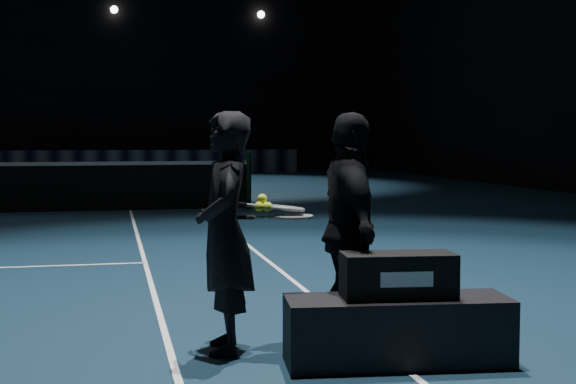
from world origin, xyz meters
name	(u,v)px	position (x,y,z in m)	size (l,w,h in m)	color
wall_back	(11,45)	(0.00, 18.00, 5.00)	(30.00, 30.00, 0.00)	black
net_post_right	(249,181)	(6.40, 0.00, 0.55)	(0.10, 0.10, 1.10)	black
sponsor_backdrop	(6,163)	(0.00, 15.50, 0.45)	(22.00, 0.15, 0.90)	black
fixtures_far	(9,6)	(0.00, 17.80, 6.50)	(20.00, 0.30, 0.30)	white
player_bench	(398,331)	(5.49, -10.81, 0.21)	(1.41, 0.47, 0.42)	black
racket_bag	(398,275)	(5.49, -10.81, 0.56)	(0.70, 0.30, 0.28)	black
bag_signature	(407,280)	(5.49, -10.96, 0.56)	(0.33, 0.00, 0.09)	white
player_a	(225,232)	(4.47, -10.29, 0.80)	(0.58, 0.38, 1.60)	black
player_b	(350,230)	(5.32, -10.34, 0.80)	(0.93, 0.39, 1.60)	black
racket_lower	(292,217)	(4.92, -10.32, 0.90)	(0.68, 0.22, 0.03)	black
racket_upper	(284,208)	(4.87, -10.27, 0.95)	(0.68, 0.22, 0.03)	black
tennis_balls	(263,204)	(4.73, -10.30, 0.98)	(0.12, 0.10, 0.12)	gold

